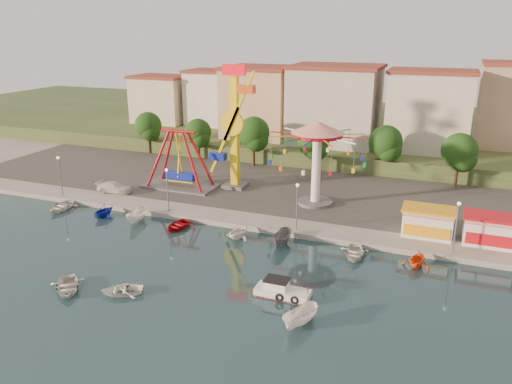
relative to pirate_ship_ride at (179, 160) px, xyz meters
The scene contains 37 objects.
ground 24.95m from the pirate_ship_ride, 62.54° to the right, with size 200.00×200.00×0.00m, color #122933.
quay_deck 41.97m from the pirate_ship_ride, 74.27° to the left, with size 200.00×100.00×0.60m, color #9E998E.
asphalt_pad 14.49m from the pirate_ship_ride, 35.92° to the left, with size 90.00×28.00×0.01m, color #4C4944.
hill_terrace 46.69m from the pirate_ship_ride, 75.94° to the left, with size 200.00×60.00×3.00m, color #384C26.
pirate_ship_ride is the anchor object (origin of this frame).
kamikaze_tower 8.76m from the pirate_ship_ride, 18.27° to the left, with size 4.89×3.10×16.50m.
wave_swinger 19.43m from the pirate_ship_ride, ahead, with size 11.60×11.60×10.40m.
booth_left 33.16m from the pirate_ship_ride, ahead, with size 5.40×3.78×3.08m.
booth_mid 39.10m from the pirate_ship_ride, ahead, with size 5.40×3.78×3.08m.
lamp_post_0 15.48m from the pirate_ship_ride, 145.24° to the right, with size 0.14×0.14×5.00m, color #59595E.
lamp_post_1 9.49m from the pirate_ship_ride, 69.29° to the right, with size 0.14×0.14×5.00m, color #59595E.
lamp_post_2 21.27m from the pirate_ship_ride, 24.47° to the right, with size 0.14×0.14×5.00m, color #59595E.
lamp_post_3 36.43m from the pirate_ship_ride, 13.98° to the right, with size 0.14×0.14×5.00m, color #59595E.
tree_0 21.14m from the pirate_ship_ride, 134.03° to the left, with size 4.60×4.60×7.19m.
tree_1 15.20m from the pirate_ship_ride, 107.93° to the left, with size 4.35×4.35×6.80m.
tree_2 15.07m from the pirate_ship_ride, 69.19° to the left, with size 5.02×5.02×7.85m.
tree_3 19.85m from the pirate_ship_ride, 39.35° to the left, with size 4.68×4.68×7.32m.
tree_4 29.75m from the pirate_ship_ride, 31.56° to the left, with size 4.86×4.86×7.60m.
tree_5 37.93m from the pirate_ship_ride, 21.25° to the left, with size 4.83×4.83×7.54m.
building_0 33.10m from the pirate_ship_ride, 132.25° to the left, with size 9.26×9.53×11.87m, color beige.
building_1 31.37m from the pirate_ship_ride, 108.68° to the left, with size 12.33×9.01×8.63m, color silver.
building_2 30.62m from the pirate_ship_ride, 84.06° to the left, with size 11.95×9.28×11.23m, color tan.
building_3 32.03m from the pirate_ship_ride, 57.92° to the left, with size 12.59×10.50×9.20m, color beige.
building_4 43.11m from the pirate_ship_ride, 45.01° to the left, with size 10.75×9.23×9.24m, color beige.
cabin_motorboat 31.25m from the pirate_ship_ride, 44.84° to the right, with size 4.67×1.92×1.64m.
rowboat_a 28.28m from the pirate_ship_ride, 80.87° to the right, with size 2.92×4.09×0.85m, color silver.
rowboat_b 28.22m from the pirate_ship_ride, 70.84° to the right, with size 2.55×3.56×0.74m, color white.
skiff 35.73m from the pirate_ship_ride, 45.92° to the right, with size 1.44×3.82×1.48m, color white.
van 9.32m from the pirate_ship_ride, 143.46° to the right, with size 1.94×4.76×1.38m, color silver.
moored_boat_0 16.26m from the pirate_ship_ride, 130.48° to the right, with size 3.00×4.20×0.87m, color silver.
moored_boat_1 13.07m from the pirate_ship_ride, 107.38° to the right, with size 2.63×3.04×1.60m, color #1223A1.
moored_boat_2 12.57m from the pirate_ship_ride, 85.54° to the right, with size 1.46×3.87×1.49m, color silver.
moored_boat_3 14.15m from the pirate_ship_ride, 62.15° to the right, with size 2.69×3.77×0.78m, color #AE0D16.
moored_boat_4 18.62m from the pirate_ship_ride, 41.01° to the right, with size 2.74×3.17×1.67m, color white.
moored_boat_5 22.52m from the pirate_ship_ride, 32.66° to the right, with size 1.48×3.93×1.52m, color slate.
moored_boat_6 29.17m from the pirate_ship_ride, 24.53° to the right, with size 2.81×3.94×0.82m, color silver.
moored_boat_7 34.57m from the pirate_ship_ride, 20.42° to the right, with size 2.66×3.08×1.62m, color #F85216.
Camera 1 is at (22.16, -35.53, 21.71)m, focal length 35.00 mm.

